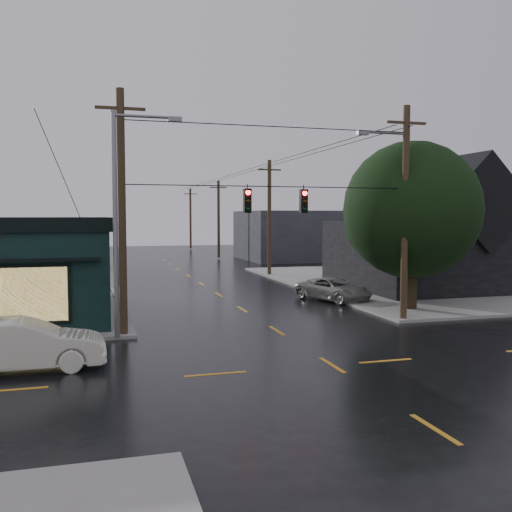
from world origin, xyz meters
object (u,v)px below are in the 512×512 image
object	(u,v)px
sedan_cream	(24,345)
suv_silver	(333,289)
utility_pole_nw	(124,337)
utility_pole_ne	(403,321)
corner_tree	(412,210)

from	to	relation	value
sedan_cream	suv_silver	size ratio (longest dim) A/B	1.05
utility_pole_nw	sedan_cream	world-z (taller)	utility_pole_nw
suv_silver	sedan_cream	bearing A→B (deg)	-167.87
suv_silver	utility_pole_nw	bearing A→B (deg)	-174.22
utility_pole_nw	sedan_cream	bearing A→B (deg)	-127.47
utility_pole_nw	utility_pole_ne	world-z (taller)	same
utility_pole_nw	utility_pole_ne	bearing A→B (deg)	0.00
corner_tree	utility_pole_ne	xyz separation A→B (m)	(-1.87, -2.50, -5.32)
corner_tree	sedan_cream	distance (m)	20.00
utility_pole_nw	sedan_cream	xyz separation A→B (m)	(-3.36, -4.39, 0.84)
suv_silver	corner_tree	bearing A→B (deg)	-86.27
utility_pole_nw	corner_tree	bearing A→B (deg)	9.56
sedan_cream	suv_silver	distance (m)	19.57
corner_tree	sedan_cream	size ratio (longest dim) A/B	1.71
corner_tree	utility_pole_nw	xyz separation A→B (m)	(-14.87, -2.50, -5.32)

